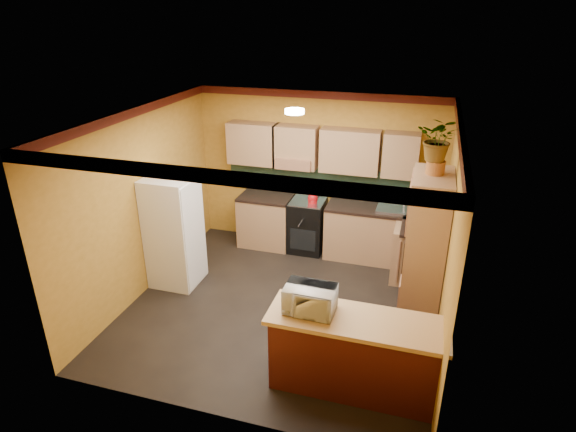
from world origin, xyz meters
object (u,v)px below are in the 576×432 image
object	(u,v)px
stove	(307,226)
pantry	(424,254)
base_cabinets_back	(343,231)
fridge	(174,231)
breakfast_bar	(355,356)
microwave	(310,299)

from	to	relation	value
stove	pantry	world-z (taller)	pantry
base_cabinets_back	pantry	bearing A→B (deg)	-50.98
base_cabinets_back	pantry	world-z (taller)	pantry
base_cabinets_back	stove	size ratio (longest dim) A/B	4.01
fridge	breakfast_bar	bearing A→B (deg)	-26.77
pantry	breakfast_bar	bearing A→B (deg)	-112.83
stove	microwave	distance (m)	3.27
breakfast_bar	microwave	bearing A→B (deg)	180.00
base_cabinets_back	stove	world-z (taller)	stove
base_cabinets_back	microwave	world-z (taller)	microwave
fridge	microwave	world-z (taller)	fridge
microwave	base_cabinets_back	bearing A→B (deg)	94.52
fridge	stove	bearing A→B (deg)	44.07
stove	fridge	bearing A→B (deg)	-135.93
base_cabinets_back	breakfast_bar	size ratio (longest dim) A/B	2.03
breakfast_bar	pantry	bearing A→B (deg)	67.17
breakfast_bar	stove	bearing A→B (deg)	113.34
base_cabinets_back	pantry	size ratio (longest dim) A/B	1.74
pantry	microwave	world-z (taller)	pantry
base_cabinets_back	stove	xyz separation A→B (m)	(-0.62, -0.00, 0.02)
breakfast_bar	fridge	bearing A→B (deg)	153.23
stove	breakfast_bar	xyz separation A→B (m)	(1.34, -3.10, -0.02)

